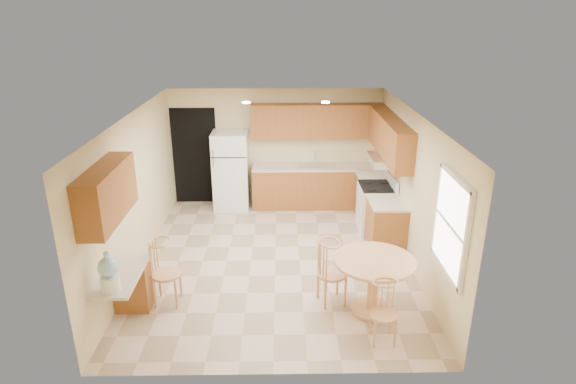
{
  "coord_description": "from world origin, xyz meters",
  "views": [
    {
      "loc": [
        0.1,
        -7.28,
        4.01
      ],
      "look_at": [
        0.22,
        0.3,
        1.14
      ],
      "focal_mm": 30.0,
      "sensor_mm": 36.0,
      "label": 1
    }
  ],
  "objects_px": {
    "chair_table_b": "(386,311)",
    "water_crock": "(109,273)",
    "chair_table_a": "(333,269)",
    "stove": "(376,208)",
    "chair_desk": "(164,269)",
    "dining_table": "(374,278)",
    "refrigerator": "(231,171)"
  },
  "relations": [
    {
      "from": "dining_table",
      "to": "chair_table_a",
      "type": "height_order",
      "value": "chair_table_a"
    },
    {
      "from": "refrigerator",
      "to": "water_crock",
      "type": "height_order",
      "value": "refrigerator"
    },
    {
      "from": "dining_table",
      "to": "chair_desk",
      "type": "bearing_deg",
      "value": 176.33
    },
    {
      "from": "chair_table_b",
      "to": "water_crock",
      "type": "distance_m",
      "value": 3.44
    },
    {
      "from": "refrigerator",
      "to": "chair_desk",
      "type": "distance_m",
      "value": 3.77
    },
    {
      "from": "refrigerator",
      "to": "stove",
      "type": "bearing_deg",
      "value": -22.99
    },
    {
      "from": "refrigerator",
      "to": "dining_table",
      "type": "distance_m",
      "value": 4.55
    },
    {
      "from": "chair_table_a",
      "to": "water_crock",
      "type": "height_order",
      "value": "water_crock"
    },
    {
      "from": "chair_table_b",
      "to": "chair_desk",
      "type": "distance_m",
      "value": 3.09
    },
    {
      "from": "stove",
      "to": "refrigerator",
      "type": "bearing_deg",
      "value": 157.01
    },
    {
      "from": "dining_table",
      "to": "chair_table_a",
      "type": "relative_size",
      "value": 1.15
    },
    {
      "from": "chair_table_b",
      "to": "refrigerator",
      "type": "bearing_deg",
      "value": -64.71
    },
    {
      "from": "chair_table_a",
      "to": "chair_table_b",
      "type": "height_order",
      "value": "chair_table_a"
    },
    {
      "from": "refrigerator",
      "to": "chair_table_a",
      "type": "distance_m",
      "value": 4.15
    },
    {
      "from": "chair_table_a",
      "to": "refrigerator",
      "type": "bearing_deg",
      "value": -169.85
    },
    {
      "from": "chair_table_b",
      "to": "chair_desk",
      "type": "xyz_separation_m",
      "value": [
        -2.95,
        0.92,
        0.08
      ]
    },
    {
      "from": "chair_table_b",
      "to": "chair_table_a",
      "type": "bearing_deg",
      "value": -58.93
    },
    {
      "from": "chair_table_b",
      "to": "water_crock",
      "type": "xyz_separation_m",
      "value": [
        -3.4,
        0.11,
        0.5
      ]
    },
    {
      "from": "dining_table",
      "to": "chair_table_b",
      "type": "distance_m",
      "value": 0.73
    },
    {
      "from": "water_crock",
      "to": "chair_table_a",
      "type": "bearing_deg",
      "value": 15.32
    },
    {
      "from": "stove",
      "to": "chair_table_b",
      "type": "height_order",
      "value": "stove"
    },
    {
      "from": "stove",
      "to": "chair_desk",
      "type": "height_order",
      "value": "stove"
    },
    {
      "from": "refrigerator",
      "to": "stove",
      "type": "xyz_separation_m",
      "value": [
        2.88,
        -1.22,
        -0.36
      ]
    },
    {
      "from": "stove",
      "to": "chair_desk",
      "type": "relative_size",
      "value": 1.12
    },
    {
      "from": "chair_table_a",
      "to": "water_crock",
      "type": "xyz_separation_m",
      "value": [
        -2.83,
        -0.78,
        0.41
      ]
    },
    {
      "from": "chair_desk",
      "to": "chair_table_b",
      "type": "bearing_deg",
      "value": 73.82
    },
    {
      "from": "chair_table_a",
      "to": "chair_table_b",
      "type": "relative_size",
      "value": 1.16
    },
    {
      "from": "chair_table_a",
      "to": "chair_table_b",
      "type": "xyz_separation_m",
      "value": [
        0.57,
        -0.89,
        -0.08
      ]
    },
    {
      "from": "refrigerator",
      "to": "chair_table_a",
      "type": "relative_size",
      "value": 1.71
    },
    {
      "from": "chair_table_b",
      "to": "water_crock",
      "type": "bearing_deg",
      "value": -3.5
    },
    {
      "from": "dining_table",
      "to": "chair_desk",
      "type": "distance_m",
      "value": 2.94
    },
    {
      "from": "chair_table_a",
      "to": "chair_table_b",
      "type": "distance_m",
      "value": 1.06
    }
  ]
}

